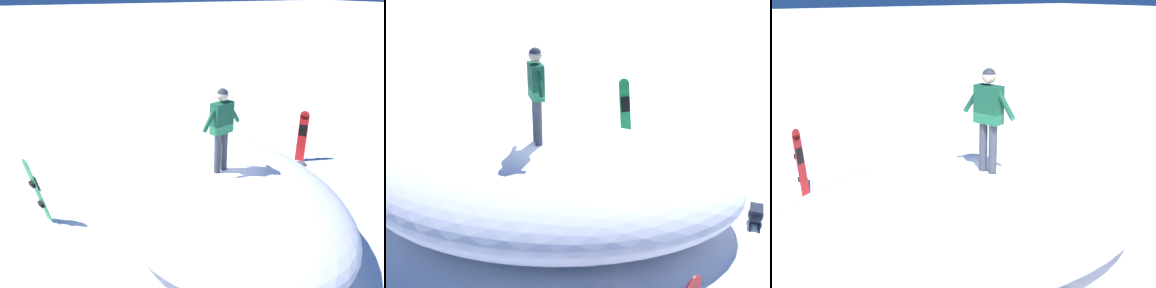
# 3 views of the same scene
# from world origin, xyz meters

# --- Properties ---
(ground) EXTENTS (240.00, 240.00, 0.00)m
(ground) POSITION_xyz_m (0.00, 0.00, 0.00)
(ground) COLOR white
(snow_mound) EXTENTS (7.30, 5.33, 1.46)m
(snow_mound) POSITION_xyz_m (0.26, 0.56, 0.73)
(snow_mound) COLOR white
(snow_mound) RESTS_ON ground
(snowboarder_standing) EXTENTS (0.38, 1.04, 1.78)m
(snowboarder_standing) POSITION_xyz_m (0.58, 0.41, 2.54)
(snowboarder_standing) COLOR #333842
(snowboarder_standing) RESTS_ON snow_mound
(snowboard_secondary_upright) EXTENTS (0.38, 0.43, 1.70)m
(snowboard_secondary_upright) POSITION_xyz_m (-1.34, -3.17, 0.88)
(snowboard_secondary_upright) COLOR #1E8C47
(snowboard_secondary_upright) RESTS_ON ground
(backpack_far) EXTENTS (0.43, 0.70, 0.31)m
(backpack_far) POSITION_xyz_m (-3.55, 0.75, 0.16)
(backpack_far) COLOR #1E2333
(backpack_far) RESTS_ON ground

